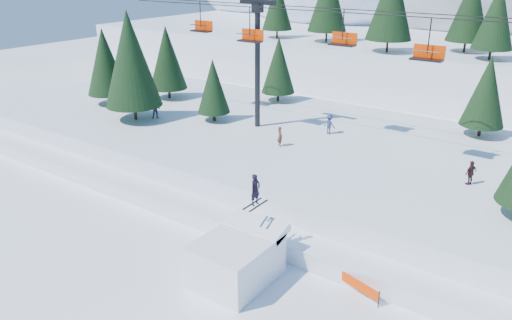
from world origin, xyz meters
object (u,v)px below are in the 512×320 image
Objects in this scene: banner_far at (407,282)px; chairlift at (387,59)px; jump_kicker at (237,258)px; banner_near at (356,284)px.

chairlift is at bearing 119.08° from banner_far.
jump_kicker is 1.98× the size of banner_near.
chairlift is 15.96m from banner_far.
jump_kicker reaches higher than banner_far.
chairlift is (1.13, 15.68, 8.04)m from jump_kicker.
banner_near and banner_far have the same top height.
chairlift reaches higher than jump_kicker.
banner_far is at bearing 39.36° from banner_near.
jump_kicker is at bearing -94.11° from chairlift.
chairlift reaches higher than banner_near.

